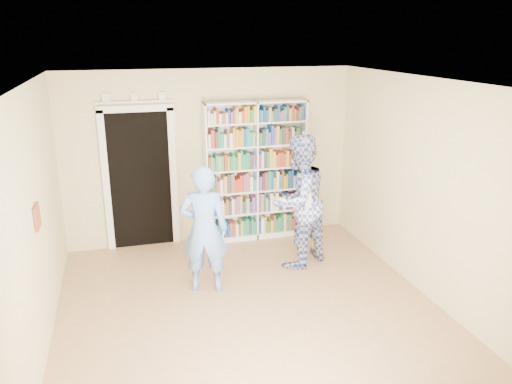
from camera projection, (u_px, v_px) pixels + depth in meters
floor at (253, 316)px, 5.90m from camera, size 5.00×5.00×0.00m
ceiling at (252, 83)px, 5.08m from camera, size 5.00×5.00×0.00m
wall_back at (211, 157)px, 7.79m from camera, size 4.50×0.00×4.50m
wall_left at (33, 228)px, 4.91m from camera, size 0.00×5.00×5.00m
wall_right at (431, 192)px, 6.06m from camera, size 0.00×5.00×5.00m
bookshelf at (255, 171)px, 7.88m from camera, size 1.61×0.30×2.21m
doorway at (140, 173)px, 7.54m from camera, size 1.10×0.08×2.43m
wall_art at (37, 217)px, 5.09m from camera, size 0.03×0.25×0.25m
man_blue at (204, 230)px, 6.27m from camera, size 0.69×0.54×1.66m
man_plaid at (298, 201)px, 6.97m from camera, size 1.15×1.07×1.89m
paper_sheet at (311, 200)px, 6.74m from camera, size 0.20×0.10×0.31m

